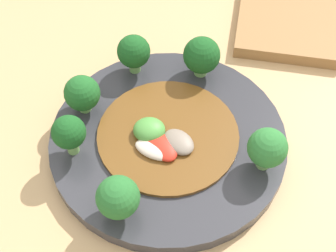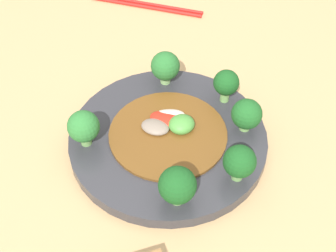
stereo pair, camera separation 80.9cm
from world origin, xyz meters
The scene contains 9 objects.
plate centered at (0.03, -0.01, 0.76)m, with size 0.30×0.30×0.02m.
broccoli_west centered at (-0.09, -0.01, 0.80)m, with size 0.05×0.05×0.06m.
broccoli_north centered at (0.02, 0.11, 0.80)m, with size 0.05×0.05×0.06m.
broccoli_south centered at (0.05, -0.13, 0.80)m, with size 0.05×0.05×0.06m.
broccoli_northwest centered at (-0.04, 0.09, 0.81)m, with size 0.04×0.04×0.06m.
broccoli_northeast centered at (0.12, 0.09, 0.80)m, with size 0.05×0.05×0.06m.
broccoli_east centered at (0.15, 0.00, 0.80)m, with size 0.05×0.05×0.06m.
stirfry_center centered at (0.03, -0.01, 0.77)m, with size 0.18×0.18×0.02m.
cutting_board centered at (0.36, -0.07, 0.76)m, with size 0.27×0.22×0.02m.
Camera 1 is at (-0.28, -0.17, 1.25)m, focal length 50.00 mm.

